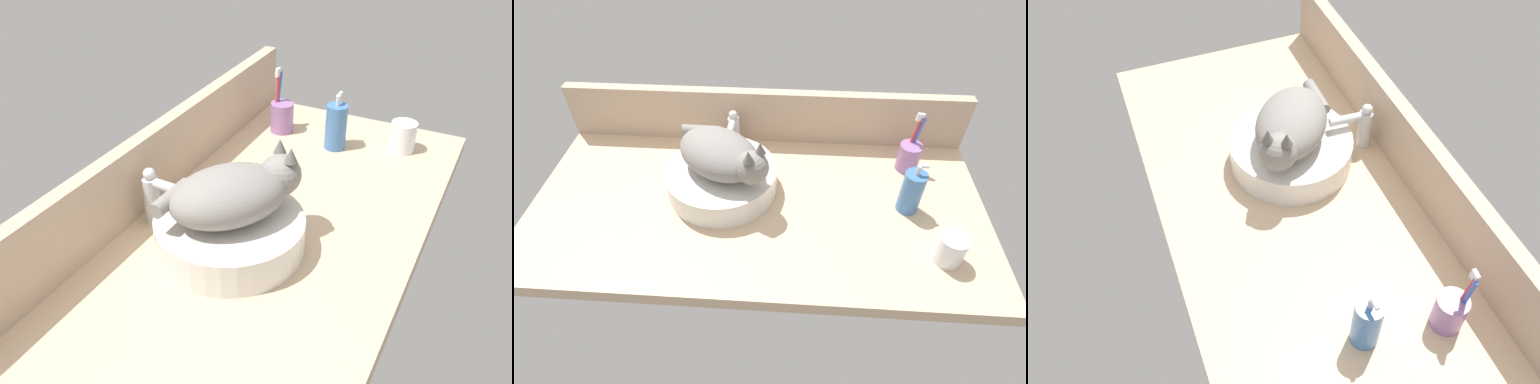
# 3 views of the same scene
# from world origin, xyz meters

# --- Properties ---
(ground_plane) EXTENTS (1.27, 0.64, 0.04)m
(ground_plane) POSITION_xyz_m (0.00, 0.00, -0.02)
(ground_plane) COLOR #D1B28E
(backsplash_panel) EXTENTS (1.27, 0.04, 0.17)m
(backsplash_panel) POSITION_xyz_m (0.00, 0.30, 0.09)
(backsplash_panel) COLOR tan
(backsplash_panel) RESTS_ON ground_plane
(sink_basin) EXTENTS (0.31, 0.31, 0.08)m
(sink_basin) POSITION_xyz_m (-0.10, 0.04, 0.04)
(sink_basin) COLOR silver
(sink_basin) RESTS_ON ground_plane
(cat) EXTENTS (0.30, 0.28, 0.14)m
(cat) POSITION_xyz_m (-0.09, 0.04, 0.13)
(cat) COLOR gray
(cat) RESTS_ON sink_basin
(faucet) EXTENTS (0.04, 0.12, 0.14)m
(faucet) POSITION_xyz_m (-0.09, 0.23, 0.07)
(faucet) COLOR silver
(faucet) RESTS_ON ground_plane
(soap_dispenser) EXTENTS (0.06, 0.06, 0.16)m
(soap_dispenser) POSITION_xyz_m (0.42, -0.00, 0.06)
(soap_dispenser) COLOR #3F72B2
(soap_dispenser) RESTS_ON ground_plane
(toothbrush_cup) EXTENTS (0.07, 0.07, 0.19)m
(toothbrush_cup) POSITION_xyz_m (0.45, 0.17, 0.05)
(toothbrush_cup) COLOR #996BA8
(toothbrush_cup) RESTS_ON ground_plane
(water_glass) EXTENTS (0.07, 0.07, 0.08)m
(water_glass) POSITION_xyz_m (0.48, -0.17, 0.04)
(water_glass) COLOR white
(water_glass) RESTS_ON ground_plane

